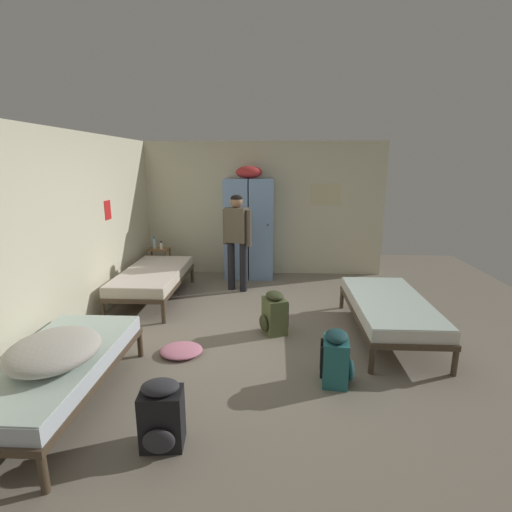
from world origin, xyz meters
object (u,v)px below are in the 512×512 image
object	(u,v)px
person_traveler	(237,234)
lotion_bottle	(161,246)
locker_bank	(249,227)
water_bottle	(154,243)
bed_left_front	(55,367)
bedding_heap	(54,350)
backpack_olive	(274,313)
shelf_unit	(159,260)
backpack_black	(162,416)
bed_left_rear	(153,276)
bed_right	(389,307)
clothes_pile_pink	(181,350)
backpack_teal	(336,359)

from	to	relation	value
person_traveler	lotion_bottle	world-z (taller)	person_traveler
lotion_bottle	locker_bank	bearing A→B (deg)	7.34
water_bottle	bed_left_front	bearing A→B (deg)	-85.20
bedding_heap	backpack_olive	bearing A→B (deg)	43.35
shelf_unit	backpack_olive	size ratio (longest dim) A/B	1.04
lotion_bottle	backpack_black	bearing A→B (deg)	-73.77
bedding_heap	lotion_bottle	distance (m)	3.99
shelf_unit	backpack_black	distance (m)	4.56
person_traveler	bed_left_rear	bearing A→B (deg)	-158.05
backpack_black	lotion_bottle	bearing A→B (deg)	106.23
bed_right	clothes_pile_pink	bearing A→B (deg)	-166.28
bedding_heap	backpack_black	bearing A→B (deg)	-18.77
person_traveler	backpack_black	size ratio (longest dim) A/B	2.95
locker_bank	shelf_unit	world-z (taller)	locker_bank
bed_right	bedding_heap	world-z (taller)	bedding_heap
locker_bank	water_bottle	world-z (taller)	locker_bank
bed_left_rear	lotion_bottle	distance (m)	1.15
backpack_teal	backpack_olive	xyz separation A→B (m)	(-0.62, 1.12, 0.00)
backpack_black	backpack_teal	world-z (taller)	same
bed_left_rear	backpack_olive	bearing A→B (deg)	-30.61
locker_bank	backpack_black	size ratio (longest dim) A/B	3.76
locker_bank	bed_right	size ratio (longest dim) A/B	1.09
person_traveler	backpack_black	world-z (taller)	person_traveler
backpack_teal	backpack_olive	world-z (taller)	same
locker_bank	lotion_bottle	distance (m)	1.66
lotion_bottle	backpack_teal	xyz separation A→B (m)	(2.72, -3.37, -0.38)
backpack_black	clothes_pile_pink	bearing A→B (deg)	98.33
locker_bank	bedding_heap	bearing A→B (deg)	-107.97
bed_right	person_traveler	distance (m)	2.72
lotion_bottle	backpack_olive	bearing A→B (deg)	-46.94
bed_right	person_traveler	world-z (taller)	person_traveler
water_bottle	lotion_bottle	distance (m)	0.17
bed_left_rear	backpack_black	bearing A→B (deg)	-71.45
backpack_black	shelf_unit	bearing A→B (deg)	106.93
locker_bank	backpack_olive	bearing A→B (deg)	-78.93
bed_left_front	bed_left_rear	bearing A→B (deg)	90.00
bed_left_front	backpack_black	distance (m)	1.17
backpack_teal	backpack_olive	bearing A→B (deg)	118.99
bed_right	backpack_teal	distance (m)	1.38
lotion_bottle	backpack_black	distance (m)	4.51
locker_bank	backpack_teal	size ratio (longest dim) A/B	3.76
backpack_olive	backpack_teal	bearing A→B (deg)	-61.01
water_bottle	bed_left_rear	bearing A→B (deg)	-74.25
bed_left_front	bed_left_rear	xyz separation A→B (m)	(0.00, 2.76, 0.00)
shelf_unit	bed_left_front	bearing A→B (deg)	-86.34
bed_right	shelf_unit	bearing A→B (deg)	147.47
bed_right	bed_left_front	bearing A→B (deg)	-154.38
bed_right	backpack_black	xyz separation A→B (m)	(-2.28, -2.06, -0.12)
shelf_unit	backpack_olive	bearing A→B (deg)	-46.50
backpack_olive	lotion_bottle	bearing A→B (deg)	133.06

